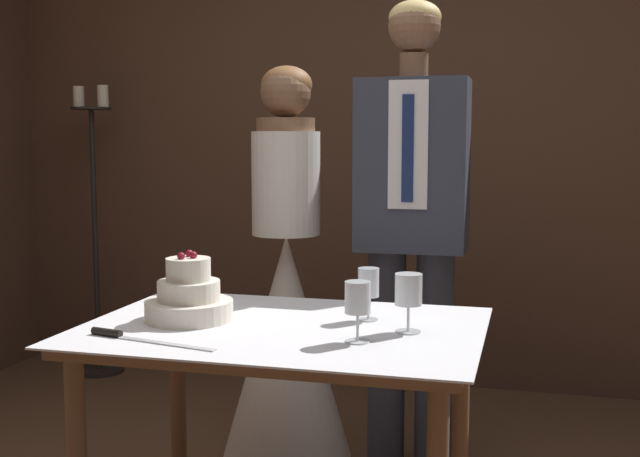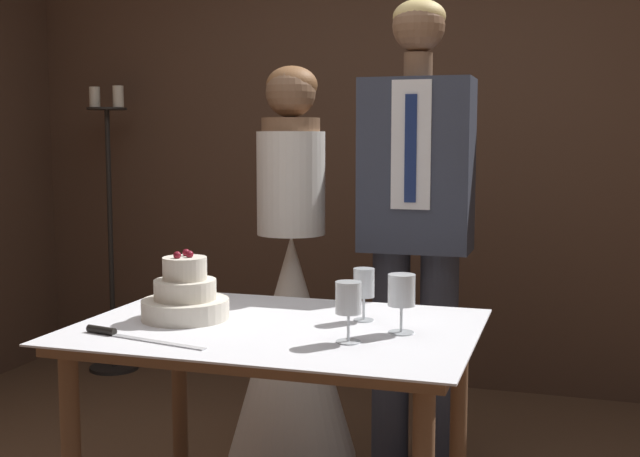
{
  "view_description": "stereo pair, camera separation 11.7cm",
  "coord_description": "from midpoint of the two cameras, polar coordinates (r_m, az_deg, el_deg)",
  "views": [
    {
      "loc": [
        0.73,
        -2.27,
        1.33
      ],
      "look_at": [
        0.01,
        0.42,
        1.02
      ],
      "focal_mm": 45.0,
      "sensor_mm": 36.0,
      "label": 1
    },
    {
      "loc": [
        0.84,
        -2.24,
        1.33
      ],
      "look_at": [
        0.01,
        0.42,
        1.02
      ],
      "focal_mm": 45.0,
      "sensor_mm": 36.0,
      "label": 2
    }
  ],
  "objects": [
    {
      "name": "cake_table",
      "position": [
        2.46,
        -4.02,
        -9.1
      ],
      "size": [
        1.19,
        0.85,
        0.77
      ],
      "color": "brown",
      "rests_on": "ground_plane"
    },
    {
      "name": "wine_glass_far",
      "position": [
        2.33,
        4.86,
        -4.59
      ],
      "size": [
        0.08,
        0.08,
        0.17
      ],
      "color": "silver",
      "rests_on": "cake_table"
    },
    {
      "name": "wine_glass_near",
      "position": [
        2.48,
        2.11,
        -4.07
      ],
      "size": [
        0.07,
        0.07,
        0.16
      ],
      "color": "silver",
      "rests_on": "cake_table"
    },
    {
      "name": "wall_back",
      "position": [
        4.37,
        4.65,
        8.09
      ],
      "size": [
        4.66,
        0.12,
        2.92
      ],
      "primitive_type": "cube",
      "color": "#513828",
      "rests_on": "ground_plane"
    },
    {
      "name": "candle_stand",
      "position": [
        4.7,
        -16.37,
        -1.03
      ],
      "size": [
        0.28,
        0.28,
        1.62
      ],
      "color": "black",
      "rests_on": "ground_plane"
    },
    {
      "name": "tiered_cake",
      "position": [
        2.53,
        -10.63,
        -4.88
      ],
      "size": [
        0.27,
        0.27,
        0.22
      ],
      "color": "silver",
      "rests_on": "cake_table"
    },
    {
      "name": "cake_knife",
      "position": [
        2.35,
        -14.9,
        -7.43
      ],
      "size": [
        0.42,
        0.11,
        0.02
      ],
      "rotation": [
        0.0,
        0.0,
        -0.2
      ],
      "color": "silver",
      "rests_on": "cake_table"
    },
    {
      "name": "wine_glass_middle",
      "position": [
        2.21,
        1.18,
        -5.17
      ],
      "size": [
        0.07,
        0.07,
        0.17
      ],
      "color": "silver",
      "rests_on": "cake_table"
    },
    {
      "name": "bride",
      "position": [
        3.35,
        -3.4,
        -6.25
      ],
      "size": [
        0.54,
        0.54,
        1.62
      ],
      "color": "white",
      "rests_on": "ground_plane"
    },
    {
      "name": "groom",
      "position": [
        3.16,
        5.5,
        1.07
      ],
      "size": [
        0.43,
        0.25,
        1.86
      ],
      "color": "#333847",
      "rests_on": "ground_plane"
    }
  ]
}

